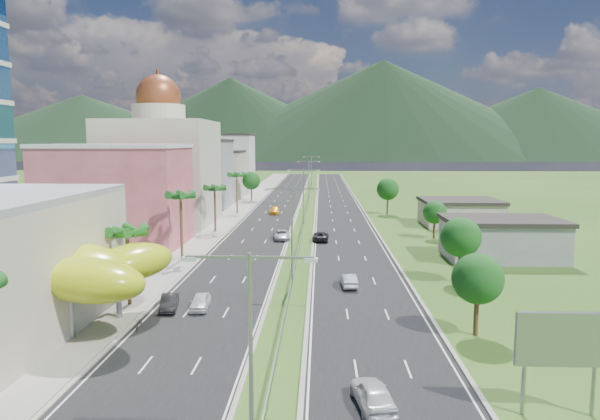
# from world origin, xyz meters

# --- Properties ---
(ground) EXTENTS (500.00, 500.00, 0.00)m
(ground) POSITION_xyz_m (0.00, 0.00, 0.00)
(ground) COLOR #2D5119
(ground) RESTS_ON ground
(road_left) EXTENTS (11.00, 260.00, 0.04)m
(road_left) POSITION_xyz_m (-7.50, 90.00, 0.02)
(road_left) COLOR black
(road_left) RESTS_ON ground
(road_right) EXTENTS (11.00, 260.00, 0.04)m
(road_right) POSITION_xyz_m (7.50, 90.00, 0.02)
(road_right) COLOR black
(road_right) RESTS_ON ground
(sidewalk_left) EXTENTS (7.00, 260.00, 0.12)m
(sidewalk_left) POSITION_xyz_m (-17.00, 90.00, 0.06)
(sidewalk_left) COLOR gray
(sidewalk_left) RESTS_ON ground
(median_guardrail) EXTENTS (0.10, 216.06, 0.76)m
(median_guardrail) POSITION_xyz_m (0.00, 71.99, 0.62)
(median_guardrail) COLOR gray
(median_guardrail) RESTS_ON ground
(streetlight_median_a) EXTENTS (6.04, 0.25, 11.00)m
(streetlight_median_a) POSITION_xyz_m (0.00, -25.00, 6.75)
(streetlight_median_a) COLOR gray
(streetlight_median_a) RESTS_ON ground
(streetlight_median_b) EXTENTS (6.04, 0.25, 11.00)m
(streetlight_median_b) POSITION_xyz_m (0.00, 10.00, 6.75)
(streetlight_median_b) COLOR gray
(streetlight_median_b) RESTS_ON ground
(streetlight_median_c) EXTENTS (6.04, 0.25, 11.00)m
(streetlight_median_c) POSITION_xyz_m (0.00, 50.00, 6.75)
(streetlight_median_c) COLOR gray
(streetlight_median_c) RESTS_ON ground
(streetlight_median_d) EXTENTS (6.04, 0.25, 11.00)m
(streetlight_median_d) POSITION_xyz_m (0.00, 95.00, 6.75)
(streetlight_median_d) COLOR gray
(streetlight_median_d) RESTS_ON ground
(streetlight_median_e) EXTENTS (6.04, 0.25, 11.00)m
(streetlight_median_e) POSITION_xyz_m (0.00, 140.00, 6.75)
(streetlight_median_e) COLOR gray
(streetlight_median_e) RESTS_ON ground
(lime_canopy) EXTENTS (18.00, 15.00, 7.40)m
(lime_canopy) POSITION_xyz_m (-20.00, -4.00, 4.99)
(lime_canopy) COLOR #ABBF12
(lime_canopy) RESTS_ON ground
(pink_shophouse) EXTENTS (20.00, 15.00, 15.00)m
(pink_shophouse) POSITION_xyz_m (-28.00, 32.00, 7.50)
(pink_shophouse) COLOR #BA4C4D
(pink_shophouse) RESTS_ON ground
(domed_building) EXTENTS (20.00, 20.00, 28.70)m
(domed_building) POSITION_xyz_m (-28.00, 55.00, 11.35)
(domed_building) COLOR #BEB49E
(domed_building) RESTS_ON ground
(midrise_grey) EXTENTS (16.00, 15.00, 16.00)m
(midrise_grey) POSITION_xyz_m (-27.00, 80.00, 8.00)
(midrise_grey) COLOR gray
(midrise_grey) RESTS_ON ground
(midrise_beige) EXTENTS (16.00, 15.00, 13.00)m
(midrise_beige) POSITION_xyz_m (-27.00, 102.00, 6.50)
(midrise_beige) COLOR #BEB39C
(midrise_beige) RESTS_ON ground
(midrise_white) EXTENTS (16.00, 15.00, 18.00)m
(midrise_white) POSITION_xyz_m (-27.00, 125.00, 9.00)
(midrise_white) COLOR silver
(midrise_white) RESTS_ON ground
(billboard) EXTENTS (5.20, 0.35, 6.20)m
(billboard) POSITION_xyz_m (17.00, -18.00, 4.42)
(billboard) COLOR gray
(billboard) RESTS_ON ground
(shed_near) EXTENTS (15.00, 10.00, 5.00)m
(shed_near) POSITION_xyz_m (28.00, 25.00, 2.50)
(shed_near) COLOR gray
(shed_near) RESTS_ON ground
(shed_far) EXTENTS (14.00, 12.00, 4.40)m
(shed_far) POSITION_xyz_m (30.00, 55.00, 2.20)
(shed_far) COLOR #BEB39C
(shed_far) RESTS_ON ground
(palm_tree_b) EXTENTS (3.60, 3.60, 8.10)m
(palm_tree_b) POSITION_xyz_m (-15.50, 2.00, 7.06)
(palm_tree_b) COLOR #47301C
(palm_tree_b) RESTS_ON ground
(palm_tree_c) EXTENTS (3.60, 3.60, 9.60)m
(palm_tree_c) POSITION_xyz_m (-15.50, 22.00, 8.50)
(palm_tree_c) COLOR #47301C
(palm_tree_c) RESTS_ON ground
(palm_tree_d) EXTENTS (3.60, 3.60, 8.60)m
(palm_tree_d) POSITION_xyz_m (-15.50, 45.00, 7.54)
(palm_tree_d) COLOR #47301C
(palm_tree_d) RESTS_ON ground
(palm_tree_e) EXTENTS (3.60, 3.60, 9.40)m
(palm_tree_e) POSITION_xyz_m (-15.50, 70.00, 8.31)
(palm_tree_e) COLOR #47301C
(palm_tree_e) RESTS_ON ground
(leafy_tree_lfar) EXTENTS (4.90, 4.90, 8.05)m
(leafy_tree_lfar) POSITION_xyz_m (-15.50, 95.00, 5.58)
(leafy_tree_lfar) COLOR #47301C
(leafy_tree_lfar) RESTS_ON ground
(leafy_tree_ra) EXTENTS (4.20, 4.20, 6.90)m
(leafy_tree_ra) POSITION_xyz_m (16.00, -5.00, 4.78)
(leafy_tree_ra) COLOR #47301C
(leafy_tree_ra) RESTS_ON ground
(leafy_tree_rb) EXTENTS (4.55, 4.55, 7.47)m
(leafy_tree_rb) POSITION_xyz_m (19.00, 12.00, 5.18)
(leafy_tree_rb) COLOR #47301C
(leafy_tree_rb) RESTS_ON ground
(leafy_tree_rc) EXTENTS (3.85, 3.85, 6.33)m
(leafy_tree_rc) POSITION_xyz_m (22.00, 40.00, 4.37)
(leafy_tree_rc) COLOR #47301C
(leafy_tree_rc) RESTS_ON ground
(leafy_tree_rd) EXTENTS (4.90, 4.90, 8.05)m
(leafy_tree_rd) POSITION_xyz_m (18.00, 70.00, 5.58)
(leafy_tree_rd) COLOR #47301C
(leafy_tree_rd) RESTS_ON ground
(mountain_ridge) EXTENTS (860.00, 140.00, 90.00)m
(mountain_ridge) POSITION_xyz_m (60.00, 450.00, 0.00)
(mountain_ridge) COLOR black
(mountain_ridge) RESTS_ON ground
(car_white_near_left) EXTENTS (1.95, 4.25, 1.41)m
(car_white_near_left) POSITION_xyz_m (-8.29, 1.02, 0.75)
(car_white_near_left) COLOR white
(car_white_near_left) RESTS_ON road_left
(car_dark_left) EXTENTS (2.20, 4.46, 1.41)m
(car_dark_left) POSITION_xyz_m (-11.20, 0.68, 0.74)
(car_dark_left) COLOR black
(car_dark_left) RESTS_ON road_left
(car_silver_mid_left) EXTENTS (3.24, 5.83, 1.54)m
(car_silver_mid_left) POSITION_xyz_m (-3.20, 37.92, 0.81)
(car_silver_mid_left) COLOR #A7A9AF
(car_silver_mid_left) RESTS_ON road_left
(car_yellow_far_left) EXTENTS (2.31, 5.39, 1.55)m
(car_yellow_far_left) POSITION_xyz_m (-7.00, 69.43, 0.81)
(car_yellow_far_left) COLOR orange
(car_yellow_far_left) RESTS_ON road_left
(car_white_near_right) EXTENTS (2.76, 5.20, 1.68)m
(car_white_near_right) POSITION_xyz_m (6.33, -17.61, 0.88)
(car_white_near_right) COLOR silver
(car_white_near_right) RESTS_ON road_right
(car_silver_right) EXTENTS (1.85, 4.51, 1.45)m
(car_silver_right) POSITION_xyz_m (6.29, 9.49, 0.77)
(car_silver_right) COLOR #B6BABF
(car_silver_right) RESTS_ON road_right
(car_dark_far_right) EXTENTS (2.69, 5.44, 1.48)m
(car_dark_far_right) POSITION_xyz_m (3.20, 37.02, 0.78)
(car_dark_far_right) COLOR black
(car_dark_far_right) RESTS_ON road_right
(motorcycle) EXTENTS (0.74, 1.90, 1.19)m
(motorcycle) POSITION_xyz_m (-12.30, -4.66, 0.63)
(motorcycle) COLOR black
(motorcycle) RESTS_ON road_left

